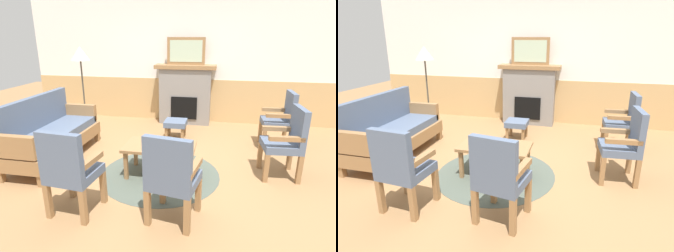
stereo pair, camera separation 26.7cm
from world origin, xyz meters
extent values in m
plane|color=#997047|center=(0.00, 0.00, 0.00)|extent=(14.00, 14.00, 0.00)
cube|color=white|center=(0.00, 2.60, 1.35)|extent=(7.20, 0.12, 2.70)
cube|color=tan|center=(0.00, 2.53, 0.47)|extent=(7.20, 0.02, 0.95)
cube|color=gray|center=(0.00, 2.35, 0.60)|extent=(1.10, 0.36, 1.20)
cube|color=black|center=(0.00, 2.16, 0.38)|extent=(0.56, 0.02, 0.48)
cube|color=olive|center=(0.00, 2.35, 1.24)|extent=(1.30, 0.44, 0.08)
cube|color=olive|center=(0.00, 2.35, 1.56)|extent=(0.80, 0.03, 0.56)
cube|color=#B2C6A8|center=(0.00, 2.33, 1.56)|extent=(0.68, 0.01, 0.44)
cube|color=olive|center=(-1.45, -0.78, 0.08)|extent=(0.08, 0.08, 0.16)
cube|color=olive|center=(-1.45, 0.90, 0.08)|extent=(0.08, 0.08, 0.16)
cube|color=olive|center=(-2.05, -0.78, 0.08)|extent=(0.08, 0.08, 0.16)
cube|color=olive|center=(-2.05, 0.90, 0.08)|extent=(0.08, 0.08, 0.16)
cube|color=olive|center=(-1.75, 0.06, 0.26)|extent=(0.70, 1.80, 0.20)
cube|color=slate|center=(-1.75, 0.06, 0.42)|extent=(0.60, 1.70, 0.12)
cube|color=slate|center=(-2.05, 0.06, 0.73)|extent=(0.10, 1.70, 0.50)
cube|color=olive|center=(-1.75, -0.79, 0.53)|extent=(0.60, 0.10, 0.30)
cube|color=olive|center=(-1.75, 0.91, 0.53)|extent=(0.60, 0.10, 0.30)
cube|color=olive|center=(-0.43, -0.39, 0.20)|extent=(0.05, 0.05, 0.40)
cube|color=olive|center=(0.41, -0.39, 0.20)|extent=(0.05, 0.05, 0.40)
cube|color=olive|center=(-0.43, 0.05, 0.20)|extent=(0.05, 0.05, 0.40)
cube|color=olive|center=(0.41, 0.05, 0.20)|extent=(0.05, 0.05, 0.40)
cube|color=olive|center=(-0.01, -0.17, 0.42)|extent=(0.96, 0.56, 0.04)
cylinder|color=#4C564C|center=(-0.01, -0.17, 0.00)|extent=(1.67, 1.67, 0.01)
cube|color=black|center=(0.09, -0.16, 0.46)|extent=(0.25, 0.18, 0.03)
cube|color=olive|center=(-0.18, 1.13, 0.13)|extent=(0.05, 0.05, 0.26)
cube|color=olive|center=(0.12, 1.13, 0.13)|extent=(0.05, 0.05, 0.26)
cube|color=olive|center=(-0.18, 1.43, 0.13)|extent=(0.05, 0.05, 0.26)
cube|color=olive|center=(0.12, 1.43, 0.13)|extent=(0.05, 0.05, 0.26)
cube|color=slate|center=(-0.03, 1.28, 0.31)|extent=(0.40, 0.40, 0.10)
cube|color=olive|center=(1.41, -0.11, 0.20)|extent=(0.06, 0.06, 0.40)
cube|color=olive|center=(1.38, 0.30, 0.20)|extent=(0.06, 0.06, 0.40)
cube|color=olive|center=(1.83, -0.08, 0.20)|extent=(0.06, 0.06, 0.40)
cube|color=olive|center=(1.80, 0.34, 0.20)|extent=(0.06, 0.06, 0.40)
cube|color=slate|center=(1.60, 0.11, 0.45)|extent=(0.51, 0.51, 0.10)
cube|color=slate|center=(1.80, 0.13, 0.74)|extent=(0.12, 0.48, 0.48)
cube|color=olive|center=(1.62, -0.09, 0.62)|extent=(0.44, 0.10, 0.06)
cube|color=olive|center=(1.59, 0.31, 0.62)|extent=(0.44, 0.10, 0.06)
cube|color=olive|center=(1.53, 1.00, 0.20)|extent=(0.06, 0.06, 0.40)
cube|color=olive|center=(1.52, 1.42, 0.20)|extent=(0.06, 0.06, 0.40)
cube|color=olive|center=(1.95, 1.01, 0.20)|extent=(0.06, 0.06, 0.40)
cube|color=olive|center=(1.94, 1.43, 0.20)|extent=(0.06, 0.06, 0.40)
cube|color=slate|center=(1.73, 1.21, 0.45)|extent=(0.50, 0.50, 0.10)
cube|color=slate|center=(1.93, 1.22, 0.74)|extent=(0.10, 0.48, 0.48)
cube|color=olive|center=(1.74, 1.01, 0.62)|extent=(0.44, 0.08, 0.06)
cube|color=olive|center=(1.73, 1.42, 0.62)|extent=(0.44, 0.08, 0.06)
cube|color=olive|center=(-0.93, -0.93, 0.20)|extent=(0.07, 0.07, 0.40)
cube|color=olive|center=(-0.51, -0.97, 0.20)|extent=(0.07, 0.07, 0.40)
cube|color=olive|center=(-0.96, -1.35, 0.20)|extent=(0.07, 0.07, 0.40)
cube|color=olive|center=(-0.54, -1.39, 0.20)|extent=(0.07, 0.07, 0.40)
cube|color=slate|center=(-0.74, -1.16, 0.45)|extent=(0.52, 0.52, 0.10)
cube|color=slate|center=(-0.75, -1.36, 0.74)|extent=(0.49, 0.12, 0.48)
cube|color=olive|center=(-0.94, -1.14, 0.62)|extent=(0.11, 0.44, 0.06)
cube|color=olive|center=(-0.53, -1.18, 0.62)|extent=(0.11, 0.44, 0.06)
cube|color=olive|center=(0.17, -0.86, 0.20)|extent=(0.07, 0.07, 0.40)
cube|color=olive|center=(0.58, -0.93, 0.20)|extent=(0.07, 0.07, 0.40)
cube|color=olive|center=(0.10, -1.27, 0.20)|extent=(0.07, 0.07, 0.40)
cube|color=olive|center=(0.51, -1.34, 0.20)|extent=(0.07, 0.07, 0.40)
cube|color=slate|center=(0.34, -1.10, 0.45)|extent=(0.56, 0.56, 0.10)
cube|color=slate|center=(0.31, -1.30, 0.74)|extent=(0.49, 0.16, 0.48)
cube|color=olive|center=(0.14, -1.06, 0.62)|extent=(0.14, 0.45, 0.06)
cube|color=olive|center=(0.54, -1.13, 0.62)|extent=(0.14, 0.45, 0.06)
cylinder|color=#332D28|center=(-1.84, 1.27, 0.01)|extent=(0.24, 0.24, 0.03)
cylinder|color=#4C473D|center=(-1.84, 1.27, 0.73)|extent=(0.03, 0.03, 1.40)
cone|color=beige|center=(-1.84, 1.27, 1.55)|extent=(0.36, 0.36, 0.25)
camera|label=1|loc=(0.76, -3.61, 1.86)|focal=29.66mm
camera|label=2|loc=(1.02, -3.55, 1.86)|focal=29.66mm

